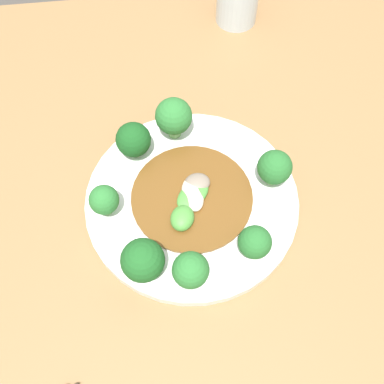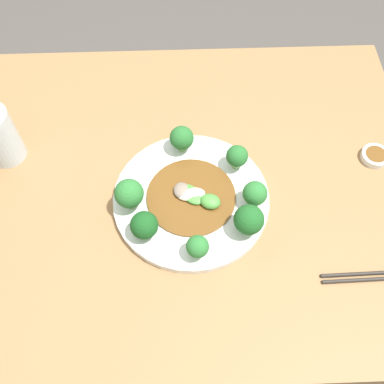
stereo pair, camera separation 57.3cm
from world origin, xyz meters
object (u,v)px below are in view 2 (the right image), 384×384
Objects in this scene: broccoli_southwest at (237,156)px; broccoli_northeast at (144,225)px; broccoli_south at (182,138)px; sauce_dish at (375,156)px; broccoli_east at (129,194)px; broccoli_north at (198,247)px; chopsticks at (383,276)px; broccoli_northwest at (249,220)px; stirfry_center at (193,196)px; broccoli_west at (255,194)px; plate at (192,199)px.

broccoli_northeast is at bearing 38.82° from broccoli_southwest.
broccoli_south is at bearing -24.24° from broccoli_southwest.
broccoli_east is at bearing 11.67° from sauce_dish.
broccoli_north is 0.24× the size of chopsticks.
broccoli_northeast reaches higher than broccoli_southwest.
broccoli_northwest reaches higher than broccoli_south.
chopsticks is (-0.35, 0.17, -0.02)m from stirfry_center.
stirfry_center is (-0.12, -0.01, -0.04)m from broccoli_east.
broccoli_west is at bearing -163.96° from broccoli_northeast.
broccoli_north is 0.11m from broccoli_northeast.
broccoli_east is at bearing -41.00° from broccoli_north.
broccoli_west is 0.95× the size of broccoli_south.
broccoli_southwest is at bearing -43.92° from chopsticks.
broccoli_northwest is 0.13m from stirfry_center.
plate is 0.14m from broccoli_northwest.
sauce_dish is (-0.40, -0.09, 0.00)m from plate.
broccoli_west is 0.20m from broccoli_south.
broccoli_northwest is 0.11m from broccoli_north.
broccoli_northeast is 0.98× the size of broccoli_south.
broccoli_northwest is 0.35m from sauce_dish.
broccoli_south is 0.35× the size of stirfry_center.
plate is 4.58× the size of broccoli_northwest.
sauce_dish is (-0.30, -0.17, -0.05)m from broccoli_northwest.
stirfry_center is 0.77× the size of chopsticks.
broccoli_east reaches higher than sauce_dish.
broccoli_south reaches higher than broccoli_west.
broccoli_west is 1.07× the size of broccoli_north.
broccoli_northeast is at bearing -25.36° from broccoli_north.
broccoli_northwest is at bearing -21.72° from chopsticks.
broccoli_east is at bearing -65.38° from broccoli_northeast.
stirfry_center is 0.41m from sauce_dish.
stirfry_center is (-0.00, 0.00, 0.01)m from plate.
broccoli_south is (0.12, -0.20, -0.00)m from broccoli_northwest.
plate is 0.13m from broccoli_west.
plate is 0.13m from broccoli_southwest.
stirfry_center is (-0.02, 0.12, -0.03)m from broccoli_south.
broccoli_north is (0.12, 0.11, -0.00)m from broccoli_west.
broccoli_southwest is at bearing -141.18° from broccoli_northeast.
broccoli_northeast is 0.13m from stirfry_center.
stirfry_center is at bearing -7.35° from broccoli_west.
plate is 5.30× the size of broccoli_southwest.
broccoli_east reaches higher than broccoli_southwest.
broccoli_east is 0.50m from chopsticks.
broccoli_west reaches higher than sauce_dish.
chopsticks is (-0.23, 0.16, -0.05)m from broccoli_west.
stirfry_center is at bearing -88.44° from broccoli_north.
chopsticks is (-0.47, 0.16, -0.06)m from broccoli_east.
broccoli_southwest is 0.26× the size of chopsticks.
broccoli_west is at bearing 21.65° from sauce_dish.
broccoli_west is 0.99× the size of broccoli_southwest.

